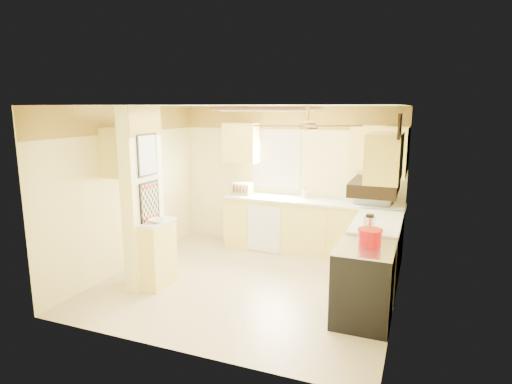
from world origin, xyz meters
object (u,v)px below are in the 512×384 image
at_px(stove, 363,284).
at_px(dutch_oven, 370,237).
at_px(microwave, 374,195).
at_px(bowl, 156,221).
at_px(kettle, 370,224).

bearing_deg(stove, dutch_oven, 67.43).
xyz_separation_m(microwave, bowl, (-2.62, -2.22, -0.13)).
distance_m(stove, microwave, 2.26).
bearing_deg(dutch_oven, bowl, -177.00).
bearing_deg(microwave, bowl, 47.77).
distance_m(stove, bowl, 2.82).
bearing_deg(stove, kettle, 92.34).
height_order(stove, dutch_oven, dutch_oven).
bearing_deg(microwave, stove, 101.49).
relative_size(stove, dutch_oven, 3.22).
xyz_separation_m(stove, microwave, (-0.15, 2.16, 0.64)).
height_order(microwave, dutch_oven, microwave).
xyz_separation_m(microwave, dutch_oven, (0.19, -2.07, -0.09)).
xyz_separation_m(stove, dutch_oven, (0.04, 0.09, 0.55)).
relative_size(stove, microwave, 1.62).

